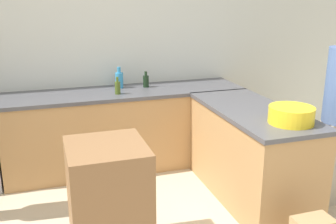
{
  "coord_description": "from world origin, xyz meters",
  "views": [
    {
      "loc": [
        -0.85,
        -2.2,
        1.93
      ],
      "look_at": [
        0.16,
        0.93,
        0.95
      ],
      "focal_mm": 42.0,
      "sensor_mm": 36.0,
      "label": 1
    }
  ],
  "objects_px": {
    "olive_oil_bottle": "(118,87)",
    "dish_soap_bottle": "(119,80)",
    "wine_bottle_dark": "(146,81)",
    "island_table": "(109,203)",
    "mixing_bowl": "(291,115)"
  },
  "relations": [
    {
      "from": "olive_oil_bottle",
      "to": "dish_soap_bottle",
      "type": "relative_size",
      "value": 0.77
    },
    {
      "from": "wine_bottle_dark",
      "to": "olive_oil_bottle",
      "type": "bearing_deg",
      "value": -148.73
    },
    {
      "from": "island_table",
      "to": "wine_bottle_dark",
      "type": "distance_m",
      "value": 1.94
    },
    {
      "from": "island_table",
      "to": "olive_oil_bottle",
      "type": "distance_m",
      "value": 1.62
    },
    {
      "from": "island_table",
      "to": "olive_oil_bottle",
      "type": "height_order",
      "value": "olive_oil_bottle"
    },
    {
      "from": "island_table",
      "to": "olive_oil_bottle",
      "type": "bearing_deg",
      "value": 75.94
    },
    {
      "from": "island_table",
      "to": "dish_soap_bottle",
      "type": "xyz_separation_m",
      "value": [
        0.45,
        1.77,
        0.54
      ]
    },
    {
      "from": "mixing_bowl",
      "to": "wine_bottle_dark",
      "type": "xyz_separation_m",
      "value": [
        -0.81,
        1.67,
        0.0
      ]
    },
    {
      "from": "mixing_bowl",
      "to": "dish_soap_bottle",
      "type": "relative_size",
      "value": 1.55
    },
    {
      "from": "wine_bottle_dark",
      "to": "olive_oil_bottle",
      "type": "xyz_separation_m",
      "value": [
        -0.38,
        -0.23,
        0.0
      ]
    },
    {
      "from": "wine_bottle_dark",
      "to": "mixing_bowl",
      "type": "bearing_deg",
      "value": -64.07
    },
    {
      "from": "dish_soap_bottle",
      "to": "mixing_bowl",
      "type": "bearing_deg",
      "value": -57.21
    },
    {
      "from": "island_table",
      "to": "dish_soap_bottle",
      "type": "bearing_deg",
      "value": 75.83
    },
    {
      "from": "island_table",
      "to": "mixing_bowl",
      "type": "xyz_separation_m",
      "value": [
        1.56,
        0.05,
        0.52
      ]
    },
    {
      "from": "mixing_bowl",
      "to": "olive_oil_bottle",
      "type": "bearing_deg",
      "value": 129.51
    }
  ]
}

